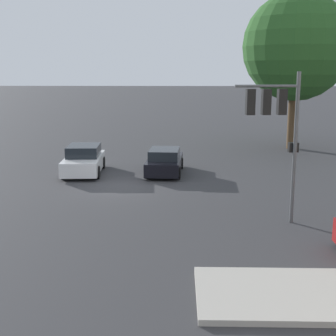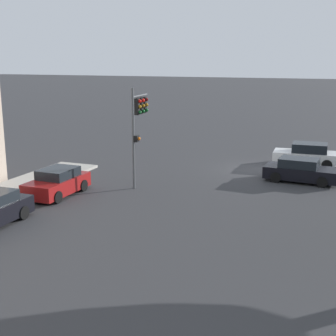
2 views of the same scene
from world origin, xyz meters
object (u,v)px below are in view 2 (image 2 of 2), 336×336
at_px(crossing_car_0, 301,171).
at_px(crossing_car_1, 307,155).
at_px(traffic_signal, 139,115).
at_px(parked_car_0, 57,183).

bearing_deg(crossing_car_0, crossing_car_1, 94.27).
bearing_deg(traffic_signal, crossing_car_1, 40.78).
distance_m(crossing_car_1, parked_car_0, 16.59).
xyz_separation_m(crossing_car_0, parked_car_0, (11.49, 7.63, 0.02)).
xyz_separation_m(traffic_signal, crossing_car_1, (-8.29, -8.60, -3.25)).
bearing_deg(traffic_signal, parked_car_0, -137.39).
distance_m(traffic_signal, crossing_car_0, 9.93).
relative_size(traffic_signal, parked_car_0, 1.44).
xyz_separation_m(crossing_car_0, crossing_car_1, (0.08, -4.42, 0.07)).
bearing_deg(parked_car_0, traffic_signal, 138.19).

